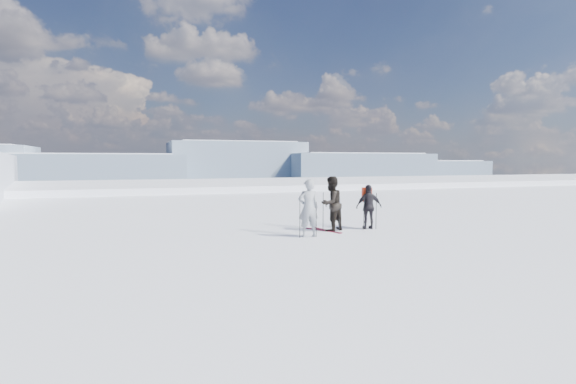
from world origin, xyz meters
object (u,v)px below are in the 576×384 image
Objects in this scene: skier_dark at (331,204)px; skis_loose at (324,230)px; skier_grey at (308,208)px; skier_pack at (369,207)px.

skis_loose is at bearing -53.94° from skier_dark.
skier_grey reaches higher than skier_pack.
skier_pack is (2.68, 0.83, -0.13)m from skier_grey.
skier_grey reaches higher than skis_loose.
skis_loose is (-1.68, 0.17, -0.79)m from skier_pack.
skier_grey is at bearing 28.41° from skier_pack.
skier_dark is 1.20× the size of skier_pack.
skier_grey is 0.98× the size of skier_dark.
skier_pack is at bearing 151.13° from skier_dark.
skier_pack is (1.46, -0.06, -0.16)m from skier_dark.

